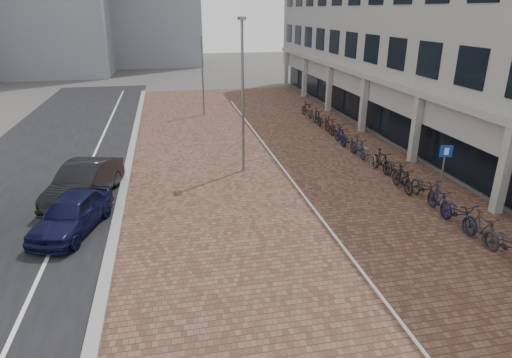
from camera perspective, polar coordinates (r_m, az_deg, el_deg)
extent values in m
plane|color=#474442|center=(11.71, 6.15, -16.62)|extent=(140.00, 140.00, 0.00)
cube|color=brown|center=(22.52, 1.93, 2.76)|extent=(14.50, 42.00, 0.04)
cube|color=black|center=(22.75, -26.13, 0.70)|extent=(8.00, 50.00, 0.03)
cube|color=gray|center=(22.03, -16.35, 1.62)|extent=(0.35, 42.00, 0.14)
cube|color=white|center=(22.31, -21.19, 1.12)|extent=(0.12, 44.00, 0.00)
cube|color=white|center=(22.56, 2.42, 2.85)|extent=(0.10, 30.00, 0.00)
cube|color=black|center=(28.31, 15.36, 9.43)|extent=(0.15, 38.00, 3.20)
cube|color=gray|center=(27.94, 15.34, 12.93)|extent=(1.60, 38.00, 0.30)
cube|color=gray|center=(18.23, 29.68, 0.95)|extent=(0.35, 0.35, 3.40)
cube|color=gray|center=(22.83, 20.15, 6.14)|extent=(0.35, 0.35, 3.40)
cube|color=gray|center=(27.97, 13.88, 9.42)|extent=(0.35, 0.35, 3.40)
cube|color=gray|center=(33.39, 9.53, 11.61)|extent=(0.35, 0.35, 3.40)
cube|color=gray|center=(38.99, 6.37, 13.13)|extent=(0.35, 0.35, 3.40)
cube|color=gray|center=(44.69, 3.98, 14.24)|extent=(0.35, 0.35, 3.40)
imported|color=black|center=(16.22, -22.94, -4.14)|extent=(2.69, 4.22, 1.34)
imported|color=black|center=(18.64, -21.56, -0.41)|extent=(2.80, 4.81, 1.50)
cylinder|color=slate|center=(18.88, 23.13, 0.54)|extent=(0.07, 0.07, 2.06)
cube|color=#0C35A7|center=(18.56, 23.61, 3.35)|extent=(0.46, 0.17, 0.47)
cylinder|color=slate|center=(19.82, -1.74, 10.37)|extent=(0.12, 0.12, 6.82)
cylinder|color=slate|center=(31.86, -7.01, 13.13)|extent=(0.12, 0.12, 5.43)
imported|color=#242328|center=(15.35, 30.22, -7.54)|extent=(0.95, 2.05, 1.04)
imported|color=black|center=(16.07, 27.48, -5.72)|extent=(0.55, 1.76, 1.05)
imported|color=#121932|center=(16.83, 24.92, -4.10)|extent=(0.73, 1.99, 1.04)
imported|color=#131335|center=(17.67, 22.79, -2.56)|extent=(0.77, 1.80, 1.05)
imported|color=black|center=(18.61, 21.19, -1.16)|extent=(0.76, 1.99, 1.04)
imported|color=black|center=(19.35, 18.62, 0.05)|extent=(0.54, 1.76, 1.05)
imported|color=black|center=(20.44, 17.88, 1.25)|extent=(0.70, 1.98, 1.04)
imported|color=black|center=(21.32, 16.07, 2.29)|extent=(0.52, 1.75, 1.05)
imported|color=#64615B|center=(22.24, 14.48, 3.21)|extent=(0.79, 2.01, 1.04)
imported|color=#15213C|center=(23.22, 13.27, 4.10)|extent=(0.56, 1.77, 1.05)
imported|color=black|center=(24.20, 12.05, 4.88)|extent=(0.71, 1.98, 1.04)
imported|color=black|center=(25.20, 10.96, 5.63)|extent=(0.61, 1.78, 1.05)
imported|color=black|center=(26.32, 10.52, 6.32)|extent=(0.90, 2.04, 1.04)
imported|color=#4C1418|center=(27.36, 9.66, 6.96)|extent=(0.54, 1.76, 1.05)
imported|color=#232328|center=(28.40, 8.81, 7.52)|extent=(0.83, 2.02, 1.04)
imported|color=black|center=(29.43, 7.98, 8.06)|extent=(0.60, 1.77, 1.05)
imported|color=#4B4A45|center=(30.49, 7.23, 8.55)|extent=(0.78, 2.00, 1.04)
imported|color=black|center=(31.57, 6.69, 9.03)|extent=(0.73, 1.80, 1.05)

